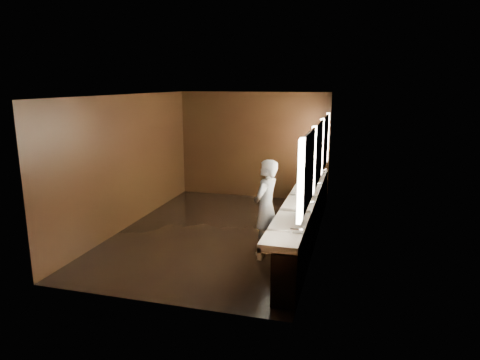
% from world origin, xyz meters
% --- Properties ---
extents(floor, '(6.00, 6.00, 0.00)m').
position_xyz_m(floor, '(0.00, 0.00, 0.00)').
color(floor, black).
rests_on(floor, ground).
extents(ceiling, '(4.00, 6.00, 0.02)m').
position_xyz_m(ceiling, '(0.00, 0.00, 2.80)').
color(ceiling, '#2D2D2B').
rests_on(ceiling, wall_back).
extents(wall_back, '(4.00, 0.02, 2.80)m').
position_xyz_m(wall_back, '(0.00, 3.00, 1.40)').
color(wall_back, black).
rests_on(wall_back, floor).
extents(wall_front, '(4.00, 0.02, 2.80)m').
position_xyz_m(wall_front, '(0.00, -3.00, 1.40)').
color(wall_front, black).
rests_on(wall_front, floor).
extents(wall_left, '(0.02, 6.00, 2.80)m').
position_xyz_m(wall_left, '(-2.00, 0.00, 1.40)').
color(wall_left, black).
rests_on(wall_left, floor).
extents(wall_right, '(0.02, 6.00, 2.80)m').
position_xyz_m(wall_right, '(2.00, 0.00, 1.40)').
color(wall_right, black).
rests_on(wall_right, floor).
extents(sink_counter, '(0.55, 5.40, 1.01)m').
position_xyz_m(sink_counter, '(1.79, 0.00, 0.50)').
color(sink_counter, black).
rests_on(sink_counter, floor).
extents(mirror_band, '(0.06, 5.03, 1.15)m').
position_xyz_m(mirror_band, '(1.98, -0.00, 1.75)').
color(mirror_band, '#FBE9CA').
rests_on(mirror_band, wall_right).
extents(person, '(0.56, 0.72, 1.73)m').
position_xyz_m(person, '(1.17, -0.82, 0.87)').
color(person, '#97B4E1').
rests_on(person, floor).
extents(trash_bin, '(0.40, 0.40, 0.54)m').
position_xyz_m(trash_bin, '(1.58, -1.14, 0.27)').
color(trash_bin, black).
rests_on(trash_bin, floor).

